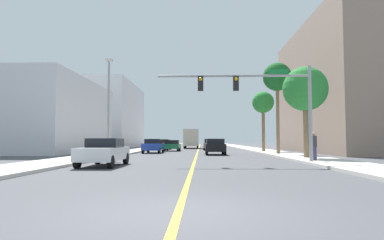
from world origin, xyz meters
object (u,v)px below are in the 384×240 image
object	(u,v)px
palm_near	(305,90)
car_blue	(153,146)
traffic_signal_mast	(261,92)
delivery_truck	(191,138)
car_white	(104,152)
car_black	(215,146)
palm_far	(263,103)
pedestrian	(314,146)
car_red	(164,144)
palm_mid	(277,78)
car_gray	(210,145)
car_green	(172,145)
street_lamp	(108,101)

from	to	relation	value
palm_near	car_blue	xyz separation A→B (m)	(-12.44, 11.85, -4.16)
traffic_signal_mast	delivery_truck	world-z (taller)	traffic_signal_mast
car_white	car_blue	bearing A→B (deg)	-89.47
car_black	delivery_truck	xyz separation A→B (m)	(-2.97, 24.93, 0.88)
palm_far	pedestrian	bearing A→B (deg)	-90.54
traffic_signal_mast	delivery_truck	distance (m)	37.44
car_blue	car_red	xyz separation A→B (m)	(-0.38, 13.04, 0.01)
palm_mid	car_gray	bearing A→B (deg)	111.57
palm_mid	pedestrian	distance (m)	12.00
car_red	pedestrian	world-z (taller)	pedestrian
car_red	car_white	xyz separation A→B (m)	(0.37, -31.23, -0.03)
delivery_truck	car_black	bearing A→B (deg)	-83.82
car_green	car_black	bearing A→B (deg)	-64.69
palm_far	car_green	xyz separation A→B (m)	(-10.53, 4.51, -4.74)
car_gray	car_green	size ratio (longest dim) A/B	0.97
car_gray	car_white	bearing A→B (deg)	-104.52
palm_mid	car_gray	distance (m)	16.86
traffic_signal_mast	pedestrian	size ratio (longest dim) A/B	5.31
traffic_signal_mast	street_lamp	size ratio (longest dim) A/B	1.17
car_gray	palm_near	bearing A→B (deg)	-75.78
palm_far	car_gray	xyz separation A→B (m)	(-5.71, 7.65, -4.69)
palm_far	car_black	size ratio (longest dim) A/B	1.64
delivery_truck	pedestrian	xyz separation A→B (m)	(8.43, -36.02, -0.68)
car_red	car_gray	bearing A→B (deg)	154.67
street_lamp	traffic_signal_mast	bearing A→B (deg)	-31.14
delivery_truck	car_blue	bearing A→B (deg)	-99.94
street_lamp	car_red	xyz separation A→B (m)	(1.77, 22.86, -3.59)
car_gray	pedestrian	bearing A→B (deg)	-79.24
delivery_truck	car_white	bearing A→B (deg)	-95.62
car_red	car_blue	bearing A→B (deg)	93.42
palm_far	car_blue	bearing A→B (deg)	-170.60
palm_far	pedestrian	distance (m)	17.86
car_gray	car_green	distance (m)	5.75
pedestrian	car_blue	bearing A→B (deg)	138.17
street_lamp	pedestrian	distance (m)	15.39
car_red	palm_far	bearing A→B (deg)	139.98
palm_near	pedestrian	xyz separation A→B (m)	(-0.61, -3.45, -3.94)
traffic_signal_mast	car_blue	world-z (taller)	traffic_signal_mast
car_gray	car_green	world-z (taller)	car_gray
palm_far	delivery_truck	size ratio (longest dim) A/B	0.81
street_lamp	car_black	size ratio (longest dim) A/B	1.87
palm_near	palm_mid	bearing A→B (deg)	93.33
car_blue	palm_near	bearing A→B (deg)	136.49
car_blue	car_white	xyz separation A→B (m)	(-0.01, -18.20, -0.03)
palm_mid	car_red	xyz separation A→B (m)	(-12.41, 17.97, -6.26)
palm_mid	car_black	size ratio (longest dim) A/B	2.05
palm_near	car_green	distance (m)	21.79
traffic_signal_mast	car_gray	distance (m)	26.22
pedestrian	car_green	bearing A→B (deg)	125.91
car_red	car_black	size ratio (longest dim) A/B	0.96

